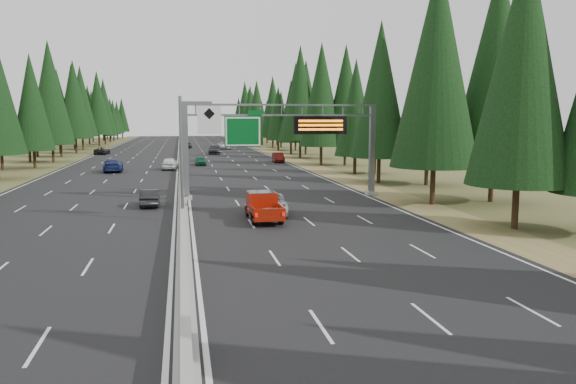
% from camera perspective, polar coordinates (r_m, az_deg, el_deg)
% --- Properties ---
extents(road, '(32.00, 260.00, 0.08)m').
position_cam_1_polar(road, '(91.48, -10.78, 3.17)').
color(road, black).
rests_on(road, ground).
extents(shoulder_right, '(3.60, 260.00, 0.06)m').
position_cam_1_polar(shoulder_right, '(93.20, 0.25, 3.37)').
color(shoulder_right, olive).
rests_on(shoulder_right, ground).
extents(shoulder_left, '(3.60, 260.00, 0.06)m').
position_cam_1_polar(shoulder_left, '(93.20, -21.80, 2.84)').
color(shoulder_left, '#505226').
rests_on(shoulder_left, ground).
extents(median_barrier, '(0.70, 260.00, 0.85)m').
position_cam_1_polar(median_barrier, '(91.45, -10.78, 3.40)').
color(median_barrier, gray).
rests_on(median_barrier, road).
extents(sign_gantry, '(16.75, 0.98, 7.80)m').
position_cam_1_polar(sign_gantry, '(47.00, 0.16, 5.76)').
color(sign_gantry, slate).
rests_on(sign_gantry, road).
extents(hov_sign_pole, '(2.80, 0.50, 8.00)m').
position_cam_1_polar(hov_sign_pole, '(36.26, -9.88, 4.28)').
color(hov_sign_pole, slate).
rests_on(hov_sign_pole, road).
extents(tree_row_right, '(12.17, 244.00, 18.98)m').
position_cam_1_polar(tree_row_right, '(84.64, 4.25, 9.38)').
color(tree_row_right, black).
rests_on(tree_row_right, ground).
extents(tree_row_left, '(12.23, 243.40, 18.69)m').
position_cam_1_polar(tree_row_left, '(85.57, -25.72, 8.53)').
color(tree_row_left, black).
rests_on(tree_row_left, ground).
extents(silver_minivan, '(3.12, 5.80, 1.55)m').
position_cam_1_polar(silver_minivan, '(38.79, -2.11, -1.16)').
color(silver_minivan, silver).
rests_on(silver_minivan, road).
extents(red_pickup, '(1.95, 5.46, 1.78)m').
position_cam_1_polar(red_pickup, '(36.97, -2.60, -1.26)').
color(red_pickup, black).
rests_on(red_pickup, road).
extents(car_ahead_green, '(1.60, 3.83, 1.29)m').
position_cam_1_polar(car_ahead_green, '(80.92, -8.89, 3.16)').
color(car_ahead_green, '#124F2D').
rests_on(car_ahead_green, road).
extents(car_ahead_dkred, '(1.82, 4.54, 1.47)m').
position_cam_1_polar(car_ahead_dkred, '(85.51, -1.00, 3.53)').
color(car_ahead_dkred, '#520E0B').
rests_on(car_ahead_dkred, road).
extents(car_ahead_dkgrey, '(2.64, 5.65, 1.59)m').
position_cam_1_polar(car_ahead_dkgrey, '(107.02, -7.47, 4.29)').
color(car_ahead_dkgrey, black).
rests_on(car_ahead_dkgrey, road).
extents(car_ahead_white, '(2.91, 5.78, 1.57)m').
position_cam_1_polar(car_ahead_white, '(124.00, -6.45, 4.73)').
color(car_ahead_white, silver).
rests_on(car_ahead_white, road).
extents(car_ahead_far, '(1.92, 4.14, 1.37)m').
position_cam_1_polar(car_ahead_far, '(128.78, -10.15, 4.71)').
color(car_ahead_far, black).
rests_on(car_ahead_far, road).
extents(car_onc_near, '(1.40, 3.90, 1.28)m').
position_cam_1_polar(car_onc_near, '(43.78, -13.85, -0.56)').
color(car_onc_near, black).
rests_on(car_onc_near, road).
extents(car_onc_blue, '(2.59, 5.71, 1.62)m').
position_cam_1_polar(car_onc_blue, '(73.40, -17.33, 2.61)').
color(car_onc_blue, navy).
rests_on(car_onc_blue, road).
extents(car_onc_white, '(2.26, 4.76, 1.57)m').
position_cam_1_polar(car_onc_white, '(74.92, -11.92, 2.86)').
color(car_onc_white, white).
rests_on(car_onc_white, road).
extents(car_onc_far, '(2.61, 5.01, 1.35)m').
position_cam_1_polar(car_onc_far, '(110.36, -18.37, 4.01)').
color(car_onc_far, black).
rests_on(car_onc_far, road).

